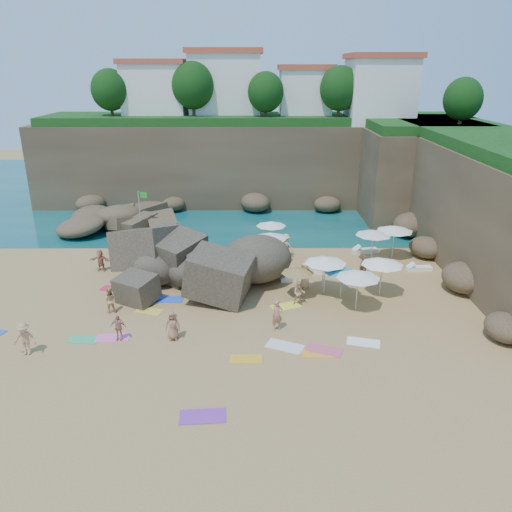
{
  "coord_description": "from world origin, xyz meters",
  "views": [
    {
      "loc": [
        1.88,
        -26.6,
        13.21
      ],
      "look_at": [
        2.0,
        3.0,
        2.0
      ],
      "focal_mm": 35.0,
      "sensor_mm": 36.0,
      "label": 1
    }
  ],
  "objects_px": {
    "parasol_0": "(271,235)",
    "person_stand_6": "(175,325)",
    "person_stand_5": "(100,260)",
    "flag_pole": "(141,209)",
    "person_stand_3": "(363,269)",
    "person_stand_1": "(110,300)",
    "parasol_2": "(395,228)",
    "lounger_0": "(212,285)",
    "parasol_1": "(271,224)",
    "person_stand_4": "(304,275)",
    "person_stand_2": "(286,246)",
    "rock_outcrop": "(201,285)"
  },
  "relations": [
    {
      "from": "parasol_2",
      "to": "person_stand_3",
      "type": "height_order",
      "value": "parasol_2"
    },
    {
      "from": "flag_pole",
      "to": "lounger_0",
      "type": "xyz_separation_m",
      "value": [
        6.4,
        -9.8,
        -2.41
      ]
    },
    {
      "from": "parasol_0",
      "to": "person_stand_2",
      "type": "height_order",
      "value": "parasol_0"
    },
    {
      "from": "person_stand_5",
      "to": "person_stand_6",
      "type": "xyz_separation_m",
      "value": [
        6.46,
        -9.13,
        -0.04
      ]
    },
    {
      "from": "lounger_0",
      "to": "person_stand_6",
      "type": "distance_m",
      "value": 6.57
    },
    {
      "from": "flag_pole",
      "to": "person_stand_1",
      "type": "distance_m",
      "value": 13.42
    },
    {
      "from": "parasol_2",
      "to": "lounger_0",
      "type": "relative_size",
      "value": 1.62
    },
    {
      "from": "person_stand_2",
      "to": "person_stand_3",
      "type": "relative_size",
      "value": 0.95
    },
    {
      "from": "lounger_0",
      "to": "person_stand_4",
      "type": "relative_size",
      "value": 0.96
    },
    {
      "from": "flag_pole",
      "to": "lounger_0",
      "type": "height_order",
      "value": "flag_pole"
    },
    {
      "from": "parasol_0",
      "to": "person_stand_6",
      "type": "bearing_deg",
      "value": -116.79
    },
    {
      "from": "flag_pole",
      "to": "person_stand_4",
      "type": "relative_size",
      "value": 2.34
    },
    {
      "from": "person_stand_2",
      "to": "parasol_2",
      "type": "bearing_deg",
      "value": -156.77
    },
    {
      "from": "lounger_0",
      "to": "person_stand_5",
      "type": "distance_m",
      "value": 8.35
    },
    {
      "from": "parasol_1",
      "to": "lounger_0",
      "type": "height_order",
      "value": "parasol_1"
    },
    {
      "from": "parasol_2",
      "to": "person_stand_3",
      "type": "bearing_deg",
      "value": -124.69
    },
    {
      "from": "flag_pole",
      "to": "parasol_1",
      "type": "bearing_deg",
      "value": -13.46
    },
    {
      "from": "parasol_1",
      "to": "person_stand_4",
      "type": "xyz_separation_m",
      "value": [
        1.89,
        -7.43,
        -1.16
      ]
    },
    {
      "from": "parasol_2",
      "to": "person_stand_5",
      "type": "xyz_separation_m",
      "value": [
        -20.78,
        -2.42,
        -1.52
      ]
    },
    {
      "from": "parasol_0",
      "to": "person_stand_1",
      "type": "relative_size",
      "value": 1.59
    },
    {
      "from": "person_stand_1",
      "to": "lounger_0",
      "type": "bearing_deg",
      "value": -154.07
    },
    {
      "from": "person_stand_4",
      "to": "person_stand_5",
      "type": "xyz_separation_m",
      "value": [
        -13.78,
        2.87,
        -0.07
      ]
    },
    {
      "from": "person_stand_6",
      "to": "person_stand_3",
      "type": "bearing_deg",
      "value": 138.13
    },
    {
      "from": "rock_outcrop",
      "to": "person_stand_1",
      "type": "relative_size",
      "value": 5.35
    },
    {
      "from": "rock_outcrop",
      "to": "lounger_0",
      "type": "xyz_separation_m",
      "value": [
        0.71,
        -0.25,
        0.13
      ]
    },
    {
      "from": "person_stand_1",
      "to": "parasol_0",
      "type": "bearing_deg",
      "value": -147.43
    },
    {
      "from": "parasol_2",
      "to": "person_stand_6",
      "type": "height_order",
      "value": "parasol_2"
    },
    {
      "from": "parasol_2",
      "to": "person_stand_3",
      "type": "xyz_separation_m",
      "value": [
        -3.11,
        -4.49,
        -1.35
      ]
    },
    {
      "from": "parasol_2",
      "to": "parasol_0",
      "type": "bearing_deg",
      "value": -173.32
    },
    {
      "from": "flag_pole",
      "to": "person_stand_1",
      "type": "height_order",
      "value": "flag_pole"
    },
    {
      "from": "person_stand_3",
      "to": "person_stand_6",
      "type": "distance_m",
      "value": 13.25
    },
    {
      "from": "parasol_2",
      "to": "person_stand_4",
      "type": "bearing_deg",
      "value": -142.95
    },
    {
      "from": "person_stand_2",
      "to": "person_stand_5",
      "type": "distance_m",
      "value": 13.19
    },
    {
      "from": "flag_pole",
      "to": "person_stand_2",
      "type": "height_order",
      "value": "flag_pole"
    },
    {
      "from": "flag_pole",
      "to": "person_stand_5",
      "type": "xyz_separation_m",
      "value": [
        -1.45,
        -7.06,
        -1.76
      ]
    },
    {
      "from": "rock_outcrop",
      "to": "person_stand_4",
      "type": "xyz_separation_m",
      "value": [
        6.64,
        -0.38,
        0.85
      ]
    },
    {
      "from": "rock_outcrop",
      "to": "parasol_2",
      "type": "distance_m",
      "value": 14.68
    },
    {
      "from": "parasol_2",
      "to": "lounger_0",
      "type": "bearing_deg",
      "value": -158.25
    },
    {
      "from": "person_stand_1",
      "to": "person_stand_3",
      "type": "xyz_separation_m",
      "value": [
        15.36,
        4.14,
        0.18
      ]
    },
    {
      "from": "lounger_0",
      "to": "parasol_1",
      "type": "bearing_deg",
      "value": 39.06
    },
    {
      "from": "flag_pole",
      "to": "person_stand_2",
      "type": "bearing_deg",
      "value": -21.15
    },
    {
      "from": "parasol_1",
      "to": "person_stand_1",
      "type": "bearing_deg",
      "value": -131.63
    },
    {
      "from": "lounger_0",
      "to": "person_stand_2",
      "type": "bearing_deg",
      "value": 24.65
    },
    {
      "from": "person_stand_6",
      "to": "person_stand_1",
      "type": "bearing_deg",
      "value": -109.08
    },
    {
      "from": "person_stand_5",
      "to": "person_stand_3",
      "type": "bearing_deg",
      "value": 2.57
    },
    {
      "from": "person_stand_3",
      "to": "person_stand_5",
      "type": "height_order",
      "value": "person_stand_3"
    },
    {
      "from": "person_stand_5",
      "to": "flag_pole",
      "type": "bearing_deg",
      "value": 87.64
    },
    {
      "from": "flag_pole",
      "to": "person_stand_6",
      "type": "relative_size",
      "value": 2.69
    },
    {
      "from": "rock_outcrop",
      "to": "person_stand_6",
      "type": "xyz_separation_m",
      "value": [
        -0.68,
        -6.63,
        0.74
      ]
    },
    {
      "from": "parasol_1",
      "to": "rock_outcrop",
      "type": "bearing_deg",
      "value": -123.96
    }
  ]
}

